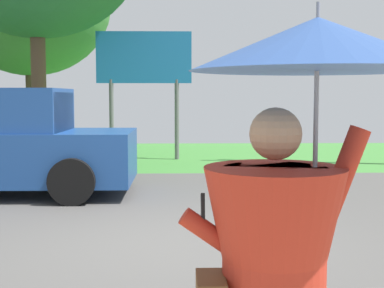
{
  "coord_description": "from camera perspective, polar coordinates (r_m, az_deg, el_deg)",
  "views": [
    {
      "loc": [
        0.01,
        -6.48,
        1.75
      ],
      "look_at": [
        0.21,
        1.0,
        1.1
      ],
      "focal_mm": 52.02,
      "sensor_mm": 36.0,
      "label": 1
    }
  ],
  "objects": [
    {
      "name": "ground_plane",
      "position": [
        9.6,
        -1.57,
        -5.85
      ],
      "size": [
        40.0,
        22.0,
        0.2
      ],
      "color": "#565451"
    },
    {
      "name": "tree_right_mid",
      "position": [
        18.1,
        -16.31,
        13.79
      ],
      "size": [
        4.92,
        4.92,
        6.84
      ],
      "color": "brown",
      "rests_on": "ground_plane"
    },
    {
      "name": "roadside_billboard",
      "position": [
        15.37,
        -4.95,
        7.9
      ],
      "size": [
        2.6,
        0.12,
        3.5
      ],
      "color": "slate",
      "rests_on": "ground_plane"
    },
    {
      "name": "monk_pedestrian",
      "position": [
        2.42,
        9.45,
        -9.95
      ],
      "size": [
        1.11,
        1.06,
        2.13
      ],
      "rotation": [
        0.0,
        0.0,
        0.08
      ],
      "color": "#B22D1E",
      "rests_on": "ground_plane"
    }
  ]
}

